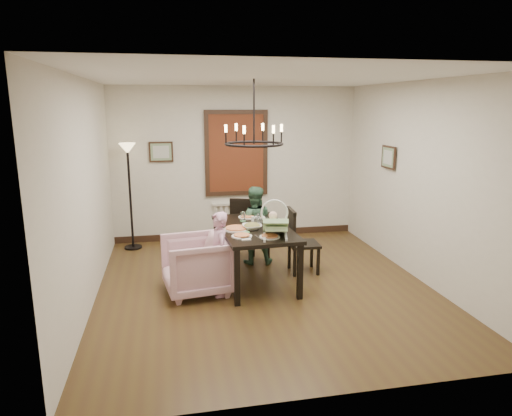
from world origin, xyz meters
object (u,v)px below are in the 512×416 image
object	(u,v)px
drinking_glass	(258,223)
floor_lamp	(130,198)
chair_far	(241,230)
seated_man	(254,232)
dining_table	(254,233)
elderly_woman	(219,261)
baby_bouncer	(275,224)
armchair	(196,265)
chair_right	(304,240)

from	to	relation	value
drinking_glass	floor_lamp	bearing A→B (deg)	134.06
chair_far	seated_man	size ratio (longest dim) A/B	0.95
dining_table	elderly_woman	xyz separation A→B (m)	(-0.55, -0.43, -0.24)
chair_far	floor_lamp	world-z (taller)	floor_lamp
elderly_woman	seated_man	xyz separation A→B (m)	(0.69, 1.15, 0.05)
dining_table	baby_bouncer	bearing A→B (deg)	-74.55
dining_table	elderly_woman	world-z (taller)	elderly_woman
chair_far	elderly_woman	size ratio (longest dim) A/B	1.05
armchair	elderly_woman	bearing A→B (deg)	55.30
chair_right	armchair	distance (m)	1.70
baby_bouncer	armchair	bearing A→B (deg)	178.54
seated_man	baby_bouncer	xyz separation A→B (m)	(0.04, -1.25, 0.44)
chair_far	floor_lamp	xyz separation A→B (m)	(-1.76, 0.96, 0.41)
dining_table	armchair	bearing A→B (deg)	-164.59
floor_lamp	seated_man	bearing A→B (deg)	-30.78
dining_table	armchair	world-z (taller)	dining_table
seated_man	baby_bouncer	world-z (taller)	baby_bouncer
seated_man	drinking_glass	size ratio (longest dim) A/B	7.76
baby_bouncer	drinking_glass	world-z (taller)	baby_bouncer
dining_table	seated_man	world-z (taller)	seated_man
chair_right	floor_lamp	bearing A→B (deg)	59.13
baby_bouncer	floor_lamp	xyz separation A→B (m)	(-1.98, 2.41, -0.06)
dining_table	drinking_glass	bearing A→B (deg)	-39.95
chair_right	drinking_glass	world-z (taller)	chair_right
elderly_woman	seated_man	distance (m)	1.34
chair_right	floor_lamp	xyz separation A→B (m)	(-2.60, 1.70, 0.41)
chair_right	baby_bouncer	world-z (taller)	baby_bouncer
dining_table	drinking_glass	size ratio (longest dim) A/B	13.10
armchair	drinking_glass	bearing A→B (deg)	97.60
seated_man	elderly_woman	bearing A→B (deg)	67.28
armchair	baby_bouncer	distance (m)	1.20
chair_right	chair_far	bearing A→B (deg)	51.03
chair_right	seated_man	xyz separation A→B (m)	(-0.66, 0.54, 0.02)
chair_right	baby_bouncer	xyz separation A→B (m)	(-0.62, -0.71, 0.46)
baby_bouncer	floor_lamp	distance (m)	3.12
chair_right	armchair	size ratio (longest dim) A/B	1.16
dining_table	chair_right	xyz separation A→B (m)	(0.79, 0.18, -0.21)
drinking_glass	floor_lamp	world-z (taller)	floor_lamp
chair_far	chair_right	distance (m)	1.11
seated_man	drinking_glass	bearing A→B (deg)	91.10
chair_far	chair_right	size ratio (longest dim) A/B	0.99
chair_far	elderly_woman	xyz separation A→B (m)	(-0.51, -1.34, -0.02)
armchair	drinking_glass	size ratio (longest dim) A/B	6.42
chair_right	elderly_woman	world-z (taller)	chair_right
floor_lamp	baby_bouncer	bearing A→B (deg)	-50.52
baby_bouncer	floor_lamp	world-z (taller)	floor_lamp
armchair	baby_bouncer	size ratio (longest dim) A/B	1.65
armchair	baby_bouncer	xyz separation A→B (m)	(1.02, -0.25, 0.57)
dining_table	seated_man	size ratio (longest dim) A/B	1.69
elderly_woman	chair_far	bearing A→B (deg)	153.02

